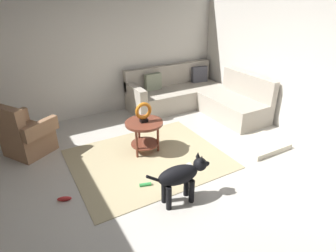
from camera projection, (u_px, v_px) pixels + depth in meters
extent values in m
cube|color=beige|center=(162.00, 189.00, 3.82)|extent=(6.00, 6.00, 0.10)
cube|color=silver|center=(89.00, 50.00, 5.51)|extent=(6.00, 0.12, 2.70)
cube|color=silver|center=(319.00, 62.00, 4.54)|extent=(0.12, 6.00, 2.70)
cube|color=tan|center=(148.00, 159.00, 4.41)|extent=(2.30, 1.90, 0.01)
cube|color=#B2A899|center=(177.00, 97.00, 6.37)|extent=(2.20, 0.85, 0.42)
cube|color=#B2A899|center=(169.00, 75.00, 6.45)|extent=(2.20, 0.14, 0.46)
cube|color=#B2A899|center=(233.00, 108.00, 5.79)|extent=(0.85, 1.40, 0.42)
cube|color=#B2A899|center=(248.00, 85.00, 5.76)|extent=(0.14, 1.40, 0.46)
cube|color=#B2A899|center=(135.00, 91.00, 5.77)|extent=(0.16, 0.85, 0.22)
cube|color=#4C4C56|center=(199.00, 75.00, 6.70)|extent=(0.40, 0.22, 0.39)
cube|color=gray|center=(153.00, 82.00, 6.13)|extent=(0.39, 0.15, 0.38)
cube|color=#936B4C|center=(29.00, 141.00, 4.53)|extent=(0.83, 0.83, 0.40)
cube|color=#936B4C|center=(9.00, 122.00, 4.14)|extent=(0.44, 0.58, 0.48)
cube|color=#936B4C|center=(11.00, 120.00, 4.54)|extent=(0.56, 0.41, 0.22)
cube|color=#936B4C|center=(41.00, 128.00, 4.25)|extent=(0.56, 0.41, 0.22)
cylinder|color=brown|center=(144.00, 123.00, 4.40)|extent=(0.60, 0.60, 0.04)
cylinder|color=brown|center=(145.00, 144.00, 4.56)|extent=(0.45, 0.45, 0.02)
cylinder|color=brown|center=(139.00, 133.00, 4.69)|extent=(0.04, 0.04, 0.50)
cylinder|color=brown|center=(137.00, 144.00, 4.35)|extent=(0.04, 0.04, 0.50)
cylinder|color=brown|center=(158.00, 138.00, 4.52)|extent=(0.04, 0.04, 0.50)
cube|color=black|center=(144.00, 120.00, 4.38)|extent=(0.12, 0.08, 0.05)
torus|color=orange|center=(143.00, 111.00, 4.31)|extent=(0.28, 0.06, 0.28)
cube|color=beige|center=(261.00, 145.00, 4.74)|extent=(0.80, 0.60, 0.09)
cylinder|color=black|center=(186.00, 185.00, 3.57)|extent=(0.07, 0.07, 0.32)
cylinder|color=black|center=(192.00, 191.00, 3.46)|extent=(0.07, 0.07, 0.32)
cylinder|color=black|center=(164.00, 191.00, 3.45)|extent=(0.07, 0.07, 0.32)
cylinder|color=black|center=(169.00, 198.00, 3.34)|extent=(0.07, 0.07, 0.32)
ellipsoid|color=black|center=(178.00, 175.00, 3.35)|extent=(0.54, 0.27, 0.24)
sphere|color=black|center=(200.00, 164.00, 3.43)|extent=(0.17, 0.17, 0.17)
ellipsoid|color=black|center=(205.00, 164.00, 3.47)|extent=(0.13, 0.08, 0.07)
cone|color=black|center=(198.00, 155.00, 3.42)|extent=(0.06, 0.06, 0.07)
cone|color=black|center=(202.00, 158.00, 3.34)|extent=(0.06, 0.06, 0.07)
cylinder|color=black|center=(154.00, 179.00, 3.22)|extent=(0.20, 0.05, 0.16)
sphere|color=silver|center=(189.00, 166.00, 4.14)|extent=(0.11, 0.11, 0.11)
cylinder|color=green|center=(145.00, 185.00, 3.79)|extent=(0.17, 0.09, 0.05)
ellipsoid|color=red|center=(64.00, 199.00, 3.52)|extent=(0.19, 0.12, 0.06)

